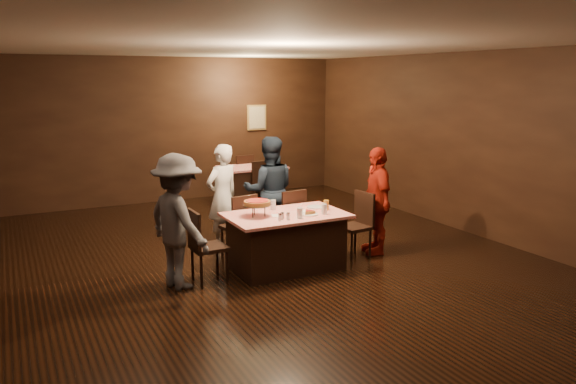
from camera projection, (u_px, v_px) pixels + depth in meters
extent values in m
plane|color=black|center=(257.00, 272.00, 7.56)|extent=(10.00, 10.00, 0.00)
cube|color=silver|center=(255.00, 43.00, 6.96)|extent=(8.00, 10.00, 0.04)
cube|color=black|center=(159.00, 130.00, 11.63)|extent=(8.00, 0.04, 3.00)
cube|color=black|center=(483.00, 146.00, 9.03)|extent=(0.04, 10.00, 3.00)
cube|color=tan|center=(257.00, 117.00, 12.54)|extent=(0.46, 0.03, 0.56)
cube|color=beige|center=(257.00, 118.00, 12.51)|extent=(0.38, 0.01, 0.48)
cube|color=red|center=(286.00, 241.00, 7.64)|extent=(1.60, 1.00, 0.77)
cube|color=red|center=(252.00, 185.00, 11.71)|extent=(1.30, 0.90, 0.77)
cube|color=black|center=(238.00, 226.00, 8.10)|extent=(0.49, 0.49, 0.95)
cube|color=black|center=(287.00, 219.00, 8.46)|extent=(0.46, 0.46, 0.95)
cube|color=black|center=(209.00, 246.00, 7.14)|extent=(0.43, 0.43, 0.95)
cube|color=black|center=(354.00, 225.00, 8.11)|extent=(0.46, 0.46, 0.95)
cube|color=black|center=(266.00, 186.00, 11.08)|extent=(0.46, 0.46, 0.95)
cube|color=black|center=(241.00, 176.00, 12.21)|extent=(0.46, 0.46, 0.95)
imported|color=white|center=(222.00, 197.00, 8.51)|extent=(0.68, 0.57, 1.60)
imported|color=#182232|center=(269.00, 190.00, 8.77)|extent=(0.99, 0.89, 1.69)
imported|color=#4D4D51|center=(178.00, 222.00, 6.88)|extent=(0.91, 1.22, 1.68)
imported|color=maroon|center=(377.00, 201.00, 8.27)|extent=(0.66, 1.01, 1.59)
cylinder|color=black|center=(254.00, 209.00, 7.51)|extent=(0.01, 0.01, 0.15)
cylinder|color=black|center=(253.00, 212.00, 7.34)|extent=(0.01, 0.01, 0.15)
cylinder|color=black|center=(265.00, 211.00, 7.41)|extent=(0.01, 0.01, 0.15)
cylinder|color=silver|center=(257.00, 205.00, 7.40)|extent=(0.38, 0.38, 0.01)
cylinder|color=#B27233|center=(257.00, 203.00, 7.40)|extent=(0.35, 0.35, 0.05)
cylinder|color=#A5140C|center=(257.00, 201.00, 7.39)|extent=(0.30, 0.30, 0.01)
cylinder|color=white|center=(309.00, 214.00, 7.52)|extent=(0.25, 0.25, 0.01)
cylinder|color=#B27233|center=(309.00, 212.00, 7.51)|extent=(0.18, 0.18, 0.04)
cylinder|color=#A5140C|center=(309.00, 210.00, 7.51)|extent=(0.14, 0.14, 0.01)
cylinder|color=white|center=(316.00, 207.00, 7.94)|extent=(0.25, 0.25, 0.01)
cylinder|color=silver|center=(300.00, 213.00, 7.31)|extent=(0.08, 0.08, 0.14)
cylinder|color=silver|center=(324.00, 209.00, 7.53)|extent=(0.08, 0.08, 0.14)
cylinder|color=#BF7F26|center=(326.00, 205.00, 7.78)|extent=(0.08, 0.08, 0.14)
cylinder|color=silver|center=(273.00, 205.00, 7.79)|extent=(0.08, 0.08, 0.14)
cylinder|color=silver|center=(282.00, 216.00, 7.26)|extent=(0.04, 0.04, 0.08)
cylinder|color=silver|center=(282.00, 213.00, 7.25)|extent=(0.05, 0.05, 0.02)
cylinder|color=silver|center=(288.00, 217.00, 7.24)|extent=(0.04, 0.04, 0.08)
cylinder|color=silver|center=(288.00, 213.00, 7.23)|extent=(0.05, 0.05, 0.02)
cylinder|color=silver|center=(280.00, 218.00, 7.19)|extent=(0.04, 0.04, 0.08)
cylinder|color=silver|center=(280.00, 214.00, 7.18)|extent=(0.05, 0.05, 0.02)
cube|color=white|center=(306.00, 211.00, 7.70)|extent=(0.19, 0.19, 0.01)
cube|color=white|center=(278.00, 216.00, 7.46)|extent=(0.21, 0.21, 0.01)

